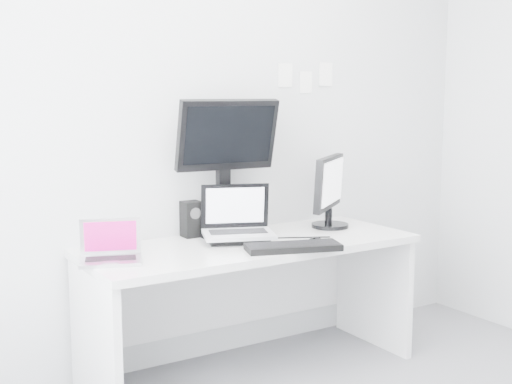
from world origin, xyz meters
TOP-DOWN VIEW (x-y plane):
  - back_wall at (0.00, 1.60)m, footprint 3.60×0.00m
  - desk at (0.00, 1.25)m, footprint 1.80×0.70m
  - macbook at (-0.79, 1.21)m, footprint 0.34×0.30m
  - speaker at (-0.21, 1.54)m, footprint 0.13×0.13m
  - dell_laptop at (-0.06, 1.29)m, footprint 0.45×0.40m
  - rear_monitor at (-0.03, 1.46)m, footprint 0.58×0.24m
  - samsung_monitor at (0.61, 1.34)m, footprint 0.51×0.46m
  - keyboard at (0.08, 0.97)m, footprint 0.51×0.31m
  - mouse at (0.27, 1.04)m, footprint 0.11×0.08m
  - wall_note_0 at (0.45, 1.59)m, footprint 0.10×0.00m
  - wall_note_1 at (0.60, 1.59)m, footprint 0.09×0.00m
  - wall_note_2 at (0.75, 1.59)m, footprint 0.10×0.00m

SIDE VIEW (x-z plane):
  - desk at x=0.00m, z-range 0.00..0.73m
  - mouse at x=0.27m, z-range 0.73..0.76m
  - keyboard at x=0.08m, z-range 0.73..0.76m
  - speaker at x=-0.21m, z-range 0.73..0.93m
  - macbook at x=-0.79m, z-range 0.73..0.94m
  - dell_laptop at x=-0.06m, z-range 0.73..1.04m
  - samsung_monitor at x=0.61m, z-range 0.73..1.17m
  - rear_monitor at x=-0.03m, z-range 0.73..1.51m
  - back_wall at x=0.00m, z-range -0.45..3.15m
  - wall_note_1 at x=0.60m, z-range 1.52..1.65m
  - wall_note_0 at x=0.45m, z-range 1.55..1.69m
  - wall_note_2 at x=0.75m, z-range 1.56..1.70m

